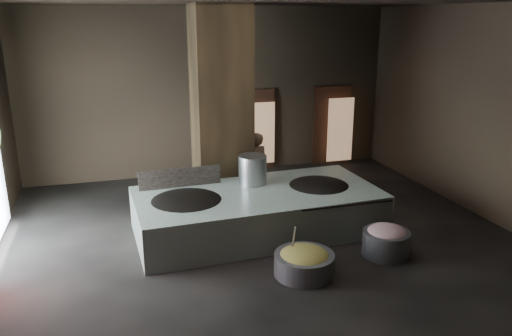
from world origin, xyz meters
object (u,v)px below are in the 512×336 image
object	(u,v)px
veg_basin	(304,264)
cook	(256,166)
stock_pot	(253,170)
meat_basin	(386,243)
wok_right	(319,189)
hearth_platform	(258,211)
wok_left	(187,204)

from	to	relation	value
veg_basin	cook	bearing A→B (deg)	85.93
stock_pot	meat_basin	bearing A→B (deg)	-50.10
wok_right	hearth_platform	bearing A→B (deg)	-177.88
wok_right	veg_basin	bearing A→B (deg)	-118.86
meat_basin	wok_right	bearing A→B (deg)	108.65
veg_basin	stock_pot	bearing A→B (deg)	94.23
wok_right	stock_pot	xyz separation A→B (m)	(-1.30, 0.50, 0.38)
stock_pot	cook	xyz separation A→B (m)	(0.46, 1.31, -0.32)
wok_left	stock_pot	size ratio (longest dim) A/B	2.42
wok_left	cook	size ratio (longest dim) A/B	0.95
stock_pot	cook	distance (m)	1.42
wok_right	stock_pot	world-z (taller)	stock_pot
hearth_platform	wok_left	xyz separation A→B (m)	(-1.45, -0.05, 0.33)
wok_right	cook	bearing A→B (deg)	114.96
cook	veg_basin	bearing A→B (deg)	79.69
wok_right	stock_pot	bearing A→B (deg)	158.96
wok_left	wok_right	bearing A→B (deg)	2.05
hearth_platform	wok_left	bearing A→B (deg)	179.43
hearth_platform	cook	distance (m)	1.96
hearth_platform	veg_basin	bearing A→B (deg)	-85.71
veg_basin	meat_basin	bearing A→B (deg)	8.37
wok_right	stock_pot	size ratio (longest dim) A/B	2.25
wok_right	meat_basin	bearing A→B (deg)	-71.35
hearth_platform	meat_basin	bearing A→B (deg)	-43.98
veg_basin	meat_basin	distance (m)	1.73
wok_right	meat_basin	size ratio (longest dim) A/B	1.66
wok_left	wok_right	world-z (taller)	wok_left
wok_right	meat_basin	xyz separation A→B (m)	(0.60, -1.77, -0.51)
hearth_platform	meat_basin	xyz separation A→B (m)	(1.95, -1.72, -0.19)
wok_right	cook	size ratio (longest dim) A/B	0.88
veg_basin	wok_right	bearing A→B (deg)	61.14
hearth_platform	stock_pot	bearing A→B (deg)	82.26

